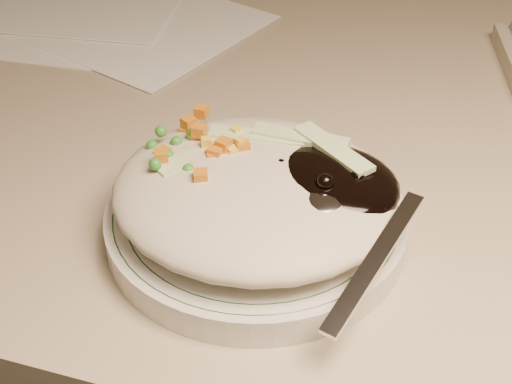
# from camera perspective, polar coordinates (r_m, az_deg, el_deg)

# --- Properties ---
(desk) EXTENTS (1.40, 0.70, 0.74)m
(desk) POSITION_cam_1_polar(r_m,az_deg,el_deg) (0.78, 8.33, -5.88)
(desk) COLOR tan
(desk) RESTS_ON ground
(plate) EXTENTS (0.21, 0.21, 0.02)m
(plate) POSITION_cam_1_polar(r_m,az_deg,el_deg) (0.50, 0.00, -2.37)
(plate) COLOR silver
(plate) RESTS_ON desk
(plate_rim) EXTENTS (0.20, 0.20, 0.00)m
(plate_rim) POSITION_cam_1_polar(r_m,az_deg,el_deg) (0.49, -0.00, -1.47)
(plate_rim) COLOR #144723
(plate_rim) RESTS_ON plate
(meal) EXTENTS (0.21, 0.19, 0.05)m
(meal) POSITION_cam_1_polar(r_m,az_deg,el_deg) (0.48, 0.47, 0.39)
(meal) COLOR #BEB49A
(meal) RESTS_ON plate
(papers) EXTENTS (0.53, 0.35, 0.00)m
(papers) POSITION_cam_1_polar(r_m,az_deg,el_deg) (0.89, -16.10, 14.53)
(papers) COLOR white
(papers) RESTS_ON desk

